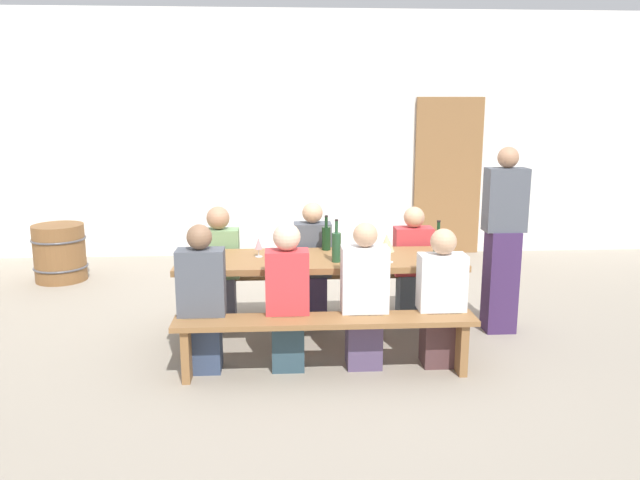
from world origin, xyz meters
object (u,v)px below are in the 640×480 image
Objects in this scene: seated_guest_near_2 at (364,300)px; seated_guest_far_1 at (313,266)px; seated_guest_near_0 at (202,302)px; wine_glass_0 at (390,247)px; standing_host at (503,244)px; wine_bottle_0 at (326,237)px; wine_bottle_3 at (336,246)px; bench_near at (326,329)px; wine_glass_2 at (259,244)px; wine_barrel at (60,253)px; wooden_door at (448,177)px; wine_glass_1 at (387,240)px; wine_bottle_2 at (438,247)px; seated_guest_far_2 at (412,267)px; seated_guest_near_1 at (287,299)px; wine_bottle_1 at (287,248)px; bench_far at (316,280)px; seated_guest_far_0 at (220,269)px; seated_guest_near_3 at (441,301)px; tasting_table at (320,266)px.

seated_guest_near_2 is 1.01× the size of seated_guest_far_1.
seated_guest_far_1 is (0.89, 1.04, -0.00)m from seated_guest_near_0.
wine_glass_0 is 0.11× the size of standing_host.
wine_bottle_3 is at bearing -83.32° from wine_bottle_0.
bench_near is at bearing 28.00° from standing_host.
wine_glass_2 is at bearing 161.86° from wine_bottle_3.
wine_glass_0 is (0.48, -0.48, 0.02)m from wine_bottle_0.
wine_barrel is at bearing -23.31° from standing_host.
wooden_door is 13.20× the size of wine_glass_1.
seated_guest_far_2 is at bearing 92.94° from wine_bottle_2.
seated_guest_far_1 is at bearing 44.50° from wine_glass_2.
bench_near is 1.98× the size of seated_guest_near_1.
wine_bottle_1 is 1.91× the size of wine_glass_2.
wine_bottle_1 reaches higher than wine_glass_1.
bench_near is at bearing 1.73° from seated_guest_far_1.
seated_guest_far_2 is at bearing -60.23° from seated_guest_near_0.
wine_glass_0 is (0.55, 0.47, 0.52)m from bench_near.
standing_host is at bearing -3.21° from wine_bottle_0.
bench_near is (-1.93, -3.91, -0.69)m from wooden_door.
bench_far is at bearing -126.88° from wooden_door.
wine_glass_2 is (-1.45, 0.29, -0.02)m from wine_bottle_2.
wine_bottle_3 is at bearing 56.26° from seated_guest_far_0.
seated_guest_near_1 is 1.05× the size of seated_guest_near_3.
seated_guest_far_1 reaches higher than seated_guest_near_3.
seated_guest_far_1 reaches higher than wine_glass_0.
wine_glass_1 is (0.04, 0.37, -0.02)m from wine_glass_0.
tasting_table is at bearing -36.57° from wine_barrel.
seated_guest_far_1 is (-0.04, 1.19, 0.18)m from bench_near.
wooden_door reaches higher than seated_guest_near_0.
seated_guest_near_2 is 0.69× the size of standing_host.
seated_guest_near_1 is at bearing 30.27° from seated_guest_far_0.
seated_guest_near_1 is 1.05× the size of seated_guest_far_2.
seated_guest_far_1 is at bearing 90.00° from seated_guest_far_0.
seated_guest_near_3 is (0.91, -1.19, 0.16)m from bench_far.
seated_guest_far_0 reaches higher than seated_guest_near_3.
seated_guest_near_0 is 2.10m from seated_guest_far_2.
bench_far is 3.23m from wine_barrel.
seated_guest_near_0 is (-1.48, -0.32, -0.34)m from wine_glass_0.
wine_bottle_3 reaches higher than wine_bottle_2.
bench_far is at bearing -16.36° from standing_host.
wine_bottle_3 is 1.27m from seated_guest_far_0.
wine_bottle_2 is 0.82m from wine_bottle_3.
wine_glass_0 is at bearing -95.75° from wine_glass_1.
wine_bottle_3 is at bearing -48.89° from seated_guest_far_2.
wooden_door is 3.50m from wine_bottle_0.
wine_bottle_2 is 2.11× the size of wine_glass_2.
wine_bottle_0 is at bearing 149.32° from wine_bottle_2.
tasting_table is 2.07× the size of seated_guest_near_0.
seated_guest_far_0 reaches higher than tasting_table.
seated_guest_near_0 reaches higher than wine_bottle_2.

